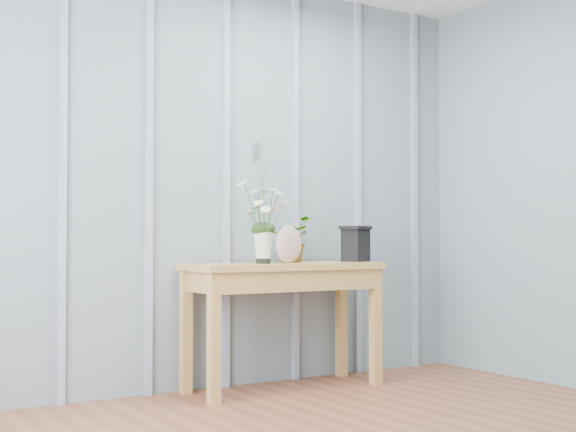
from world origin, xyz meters
TOP-DOWN VIEW (x-y plane):
  - sideboard at (0.51, 1.99)m, footprint 1.20×0.45m
  - daisy_vase at (0.33, 1.93)m, footprint 0.37×0.28m
  - spider_plant at (0.63, 2.10)m, footprint 0.33×0.32m
  - felt_disc_vessel at (0.51, 1.93)m, footprint 0.23×0.13m
  - carved_box at (1.04, 1.98)m, footprint 0.23×0.21m

SIDE VIEW (x-z plane):
  - sideboard at x=0.51m, z-range 0.26..1.01m
  - felt_disc_vessel at x=0.51m, z-range 0.75..0.97m
  - carved_box at x=1.04m, z-range 0.75..0.98m
  - spider_plant at x=0.63m, z-range 0.75..1.03m
  - daisy_vase at x=0.33m, z-range 0.81..1.34m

